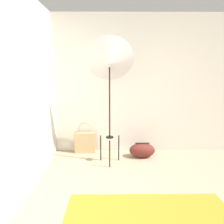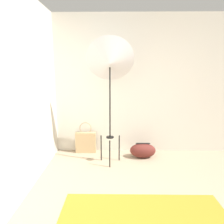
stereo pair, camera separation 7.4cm
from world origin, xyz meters
TOP-DOWN VIEW (x-y plane):
  - wall_back at (0.00, 2.48)m, footprint 8.00×0.05m
  - wall_side_left at (-1.34, 1.00)m, footprint 0.05×8.00m
  - photo_umbrella at (-0.26, 1.88)m, footprint 0.79×0.53m
  - tote_bag at (-0.74, 2.35)m, footprint 0.39×0.11m
  - duffel_bag at (0.34, 2.11)m, footprint 0.47×0.27m

SIDE VIEW (x-z plane):
  - duffel_bag at x=0.34m, z-range 0.00..0.27m
  - tote_bag at x=-0.74m, z-range -0.09..0.51m
  - wall_back at x=0.00m, z-range 0.00..2.60m
  - wall_side_left at x=-1.34m, z-range 0.00..2.60m
  - photo_umbrella at x=-0.26m, z-range 0.65..2.76m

